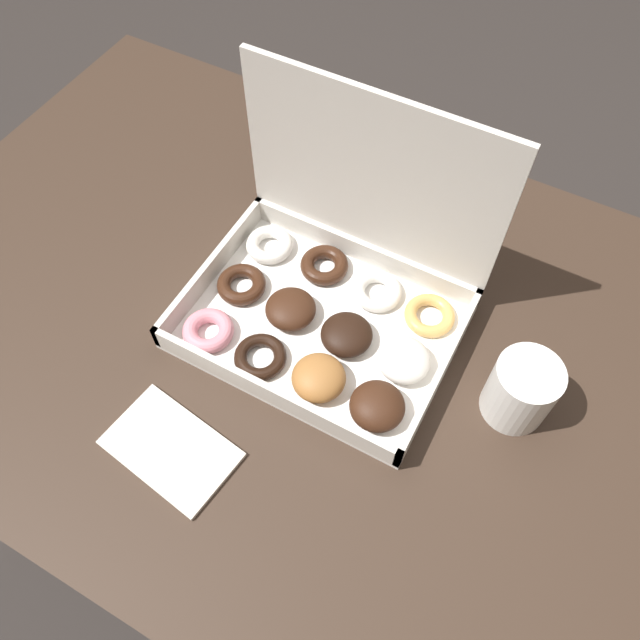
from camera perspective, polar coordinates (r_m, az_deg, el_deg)
name	(u,v)px	position (r m, az deg, el deg)	size (l,w,h in m)	color
ground_plane	(329,507)	(1.49, 0.83, -16.75)	(8.00, 8.00, 0.00)	#2D2826
dining_table	(335,377)	(0.88, 1.35, -5.21)	(1.27, 0.77, 0.76)	#38281E
donut_box	(335,294)	(0.77, 1.35, 2.41)	(0.33, 0.26, 0.27)	white
coffee_mug	(521,390)	(0.74, 17.94, -6.07)	(0.08, 0.08, 0.09)	white
paper_napkin	(171,449)	(0.74, -13.47, -11.36)	(0.16, 0.11, 0.01)	silver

